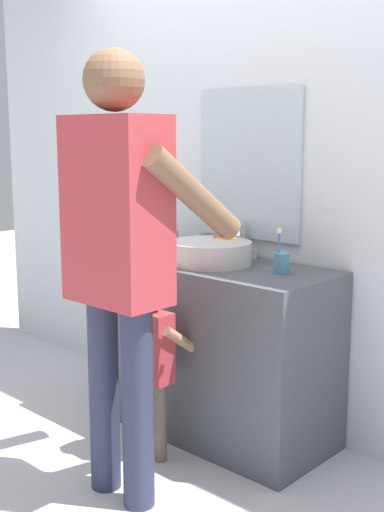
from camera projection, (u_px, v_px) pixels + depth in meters
ground_plane at (171, 449)px, 3.15m from camera, size 14.00×14.00×0.00m
back_wall at (255, 159)px, 3.35m from camera, size 4.40×0.10×2.70m
vanity_cabinet at (213, 348)px, 3.29m from camera, size 1.21×0.54×0.86m
sink_basin at (210, 252)px, 3.19m from camera, size 0.40×0.40×0.11m
faucet at (241, 242)px, 3.35m from camera, size 0.18×0.14×0.18m
toothbrush_cup at (282, 262)px, 2.96m from camera, size 0.07×0.07×0.21m
soap_bottle at (173, 243)px, 3.40m from camera, size 0.06×0.06×0.17m
child_toddler at (154, 357)px, 2.99m from camera, size 0.25×0.25×0.81m
adult_parent at (121, 239)px, 2.57m from camera, size 0.55×0.58×1.79m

